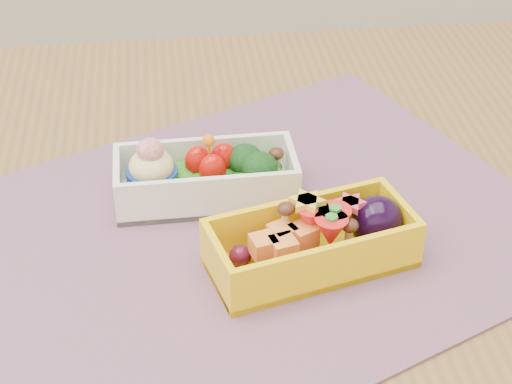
{
  "coord_description": "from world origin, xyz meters",
  "views": [
    {
      "loc": [
        -0.06,
        -0.57,
        1.2
      ],
      "look_at": [
        0.01,
        0.0,
        0.79
      ],
      "focal_mm": 59.29,
      "sensor_mm": 36.0,
      "label": 1
    }
  ],
  "objects": [
    {
      "name": "table",
      "position": [
        0.0,
        0.0,
        0.65
      ],
      "size": [
        1.2,
        0.8,
        0.75
      ],
      "color": "brown",
      "rests_on": "ground"
    },
    {
      "name": "bento_yellow",
      "position": [
        0.05,
        -0.05,
        0.78
      ],
      "size": [
        0.18,
        0.11,
        0.06
      ],
      "rotation": [
        0.0,
        0.0,
        0.25
      ],
      "color": "yellow",
      "rests_on": "placemat"
    },
    {
      "name": "bento_white",
      "position": [
        -0.03,
        0.05,
        0.78
      ],
      "size": [
        0.16,
        0.07,
        0.07
      ],
      "rotation": [
        0.0,
        0.0,
        0.01
      ],
      "color": "white",
      "rests_on": "placemat"
    },
    {
      "name": "placemat",
      "position": [
        -0.0,
        -0.0,
        0.75
      ],
      "size": [
        0.62,
        0.56,
        0.0
      ],
      "primitive_type": "cube",
      "rotation": [
        0.0,
        0.0,
        0.42
      ],
      "color": "#835A6A",
      "rests_on": "table"
    }
  ]
}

